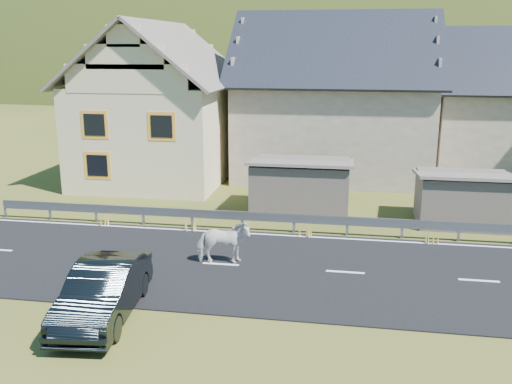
# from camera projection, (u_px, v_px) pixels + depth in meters

# --- Properties ---
(ground) EXTENTS (160.00, 160.00, 0.00)m
(ground) POSITION_uv_depth(u_px,v_px,m) (345.00, 273.00, 17.86)
(ground) COLOR #323E14
(ground) RESTS_ON ground
(road) EXTENTS (60.00, 7.00, 0.04)m
(road) POSITION_uv_depth(u_px,v_px,m) (345.00, 273.00, 17.85)
(road) COLOR black
(road) RESTS_ON ground
(lane_markings) EXTENTS (60.00, 6.60, 0.01)m
(lane_markings) POSITION_uv_depth(u_px,v_px,m) (345.00, 272.00, 17.85)
(lane_markings) COLOR silver
(lane_markings) RESTS_ON road
(guardrail) EXTENTS (28.10, 0.09, 0.75)m
(guardrail) POSITION_uv_depth(u_px,v_px,m) (347.00, 221.00, 21.23)
(guardrail) COLOR #93969B
(guardrail) RESTS_ON ground
(shed_left) EXTENTS (4.30, 3.30, 2.40)m
(shed_left) POSITION_uv_depth(u_px,v_px,m) (301.00, 187.00, 24.11)
(shed_left) COLOR #706156
(shed_left) RESTS_ON ground
(shed_right) EXTENTS (3.80, 2.90, 2.20)m
(shed_right) POSITION_uv_depth(u_px,v_px,m) (463.00, 199.00, 22.61)
(shed_right) COLOR #706156
(shed_right) RESTS_ON ground
(house_cream) EXTENTS (7.80, 9.80, 8.30)m
(house_cream) POSITION_uv_depth(u_px,v_px,m) (159.00, 96.00, 29.84)
(house_cream) COLOR beige
(house_cream) RESTS_ON ground
(house_stone_a) EXTENTS (10.80, 9.80, 8.90)m
(house_stone_a) POSITION_uv_depth(u_px,v_px,m) (335.00, 88.00, 31.18)
(house_stone_a) COLOR tan
(house_stone_a) RESTS_ON ground
(mountain) EXTENTS (440.00, 280.00, 260.00)m
(mountain) POSITION_uv_depth(u_px,v_px,m) (367.00, 126.00, 193.87)
(mountain) COLOR #2C3F17
(mountain) RESTS_ON ground
(conifer_patch) EXTENTS (76.00, 50.00, 28.00)m
(conifer_patch) POSITION_uv_depth(u_px,v_px,m) (112.00, 49.00, 130.24)
(conifer_patch) COLOR black
(conifer_patch) RESTS_ON ground
(horse) EXTENTS (1.14, 1.85, 1.46)m
(horse) POSITION_uv_depth(u_px,v_px,m) (223.00, 242.00, 18.37)
(horse) COLOR silver
(horse) RESTS_ON road
(car) EXTENTS (1.98, 4.53, 1.45)m
(car) POSITION_uv_depth(u_px,v_px,m) (103.00, 291.00, 14.85)
(car) COLOR black
(car) RESTS_ON ground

